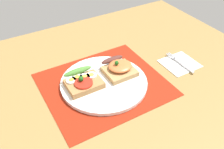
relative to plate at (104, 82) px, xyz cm
name	(u,v)px	position (x,y,z in cm)	size (l,w,h in cm)	color
ground_plane	(104,88)	(0.00, 0.00, -2.47)	(120.00, 90.00, 3.20)	olive
placemat	(104,84)	(0.00, 0.00, -0.72)	(37.85, 33.47, 0.30)	maroon
plate	(104,82)	(0.00, 0.00, 0.00)	(27.74, 27.74, 1.14)	white
sandwich_egg_tomato	(83,81)	(-6.48, 1.75, 2.06)	(10.80, 9.68, 4.14)	#AD7B48
sandwich_salmon	(119,68)	(6.60, 1.69, 2.26)	(9.66, 10.47, 4.88)	tan
napkin	(180,63)	(28.75, -3.80, -0.57)	(11.86, 11.12, 0.60)	white
fork	(179,62)	(28.62, -3.49, -0.11)	(1.62, 13.51, 0.32)	#B7B7BC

